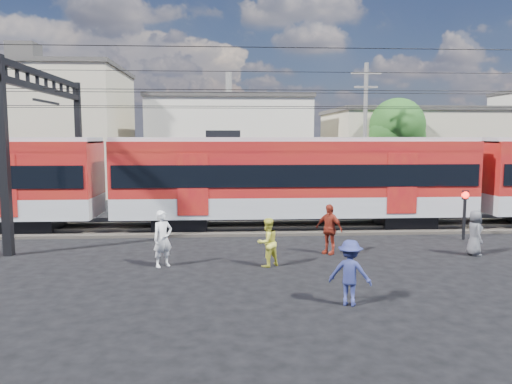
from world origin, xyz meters
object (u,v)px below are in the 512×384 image
at_px(pedestrian_a, 163,239).
at_px(pedestrian_c, 350,273).
at_px(commuter_train, 299,177).
at_px(crossing_signal, 465,206).

height_order(pedestrian_a, pedestrian_c, pedestrian_a).
bearing_deg(commuter_train, crossing_signal, -23.67).
height_order(pedestrian_c, crossing_signal, crossing_signal).
height_order(commuter_train, pedestrian_c, commuter_train).
bearing_deg(crossing_signal, pedestrian_c, -131.17).
bearing_deg(pedestrian_c, commuter_train, -68.40).
bearing_deg(pedestrian_c, pedestrian_a, -15.36).
relative_size(commuter_train, pedestrian_a, 27.36).
relative_size(commuter_train, pedestrian_c, 30.35).
xyz_separation_m(pedestrian_a, crossing_signal, (11.78, 3.55, 0.49)).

